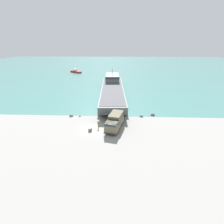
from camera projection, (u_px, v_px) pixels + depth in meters
The scene contains 11 objects.
ground_plane at pixel (94, 130), 37.63m from camera, with size 240.00×240.00×0.00m, color gray.
water_surface at pixel (112, 67), 127.76m from camera, with size 240.00×180.00×0.01m, color #477F7A.
landing_craft at pixel (112, 88), 64.04m from camera, with size 9.35×42.23×7.21m.
military_truck at pixel (115, 122), 37.66m from camera, with size 4.15×7.46×3.12m.
soldier_on_ramp at pixel (98, 124), 38.23m from camera, with size 0.40×0.50×1.68m.
moored_boat_a at pixel (76, 71), 105.33m from camera, with size 7.72×6.65×2.06m.
cargo_crate at pixel (90, 130), 37.06m from camera, with size 0.63×0.76×0.63m, color #6B664C.
shoreline_rock_a at pixel (153, 115), 44.94m from camera, with size 1.14×1.14×1.14m, color #66605B.
shoreline_rock_b at pixel (71, 116), 44.39m from camera, with size 1.07×1.07×1.07m, color gray.
shoreline_rock_c at pixel (80, 116), 44.29m from camera, with size 0.57×0.57×0.57m, color gray.
shoreline_rock_d at pixel (141, 117), 44.16m from camera, with size 0.95×0.95×0.95m, color gray.
Camera 1 is at (5.33, -33.19, 17.78)m, focal length 28.00 mm.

